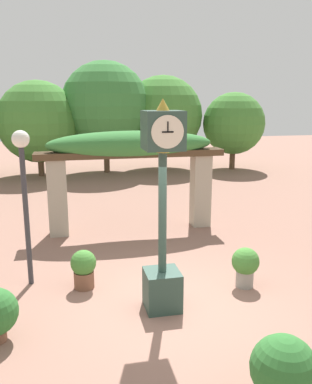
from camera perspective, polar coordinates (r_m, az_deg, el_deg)
The scene contains 8 objects.
ground_plane at distance 7.48m, azimuth 2.08°, elevation -15.47°, with size 60.00×60.00×0.00m, color #8E6656.
pedestal_clock at distance 6.71m, azimuth 0.92°, elevation -2.82°, with size 0.61×0.66×3.57m.
pergola at distance 10.91m, azimuth -3.50°, elevation 5.16°, with size 5.04×1.09×2.74m.
potted_plant_near_left at distance 8.11m, azimuth 12.43°, elevation -9.93°, with size 0.53×0.53×0.78m.
potted_plant_near_right at distance 8.01m, azimuth -10.13°, elevation -10.42°, with size 0.49×0.49×0.76m.
potted_plant_far_right at distance 5.31m, azimuth 17.48°, elevation -22.83°, with size 0.78×0.78×0.93m.
lamp_post at distance 7.94m, azimuth -18.13°, elevation 2.29°, with size 0.32×0.32×3.01m.
tree_line at distance 19.95m, azimuth -6.33°, elevation 10.60°, with size 15.66×4.41×5.32m.
Camera 1 is at (-1.66, -6.36, 3.57)m, focal length 38.00 mm.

